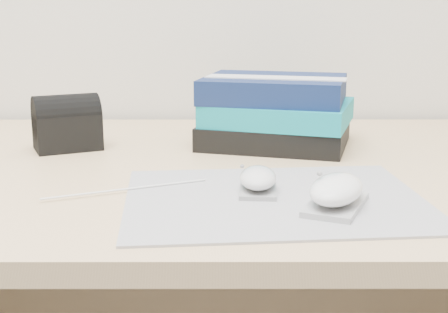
{
  "coord_description": "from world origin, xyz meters",
  "views": [
    {
      "loc": [
        -0.08,
        0.59,
        0.99
      ],
      "look_at": [
        -0.08,
        1.47,
        0.77
      ],
      "focal_mm": 50.0,
      "sensor_mm": 36.0,
      "label": 1
    }
  ],
  "objects_px": {
    "mouse_rear": "(258,180)",
    "pouch": "(67,123)",
    "book_stack": "(276,112)",
    "mouse_front": "(336,192)",
    "desk": "(266,279)"
  },
  "relations": [
    {
      "from": "mouse_rear",
      "to": "book_stack",
      "type": "bearing_deg",
      "value": 80.83
    },
    {
      "from": "book_stack",
      "to": "mouse_front",
      "type": "bearing_deg",
      "value": -83.05
    },
    {
      "from": "mouse_rear",
      "to": "pouch",
      "type": "distance_m",
      "value": 0.43
    },
    {
      "from": "desk",
      "to": "pouch",
      "type": "bearing_deg",
      "value": 173.11
    },
    {
      "from": "mouse_rear",
      "to": "pouch",
      "type": "height_order",
      "value": "pouch"
    },
    {
      "from": "desk",
      "to": "mouse_front",
      "type": "relative_size",
      "value": 12.27
    },
    {
      "from": "desk",
      "to": "book_stack",
      "type": "xyz_separation_m",
      "value": [
        0.02,
        0.08,
        0.3
      ]
    },
    {
      "from": "book_stack",
      "to": "pouch",
      "type": "bearing_deg",
      "value": -174.59
    },
    {
      "from": "mouse_front",
      "to": "pouch",
      "type": "height_order",
      "value": "pouch"
    },
    {
      "from": "desk",
      "to": "mouse_rear",
      "type": "bearing_deg",
      "value": -97.72
    },
    {
      "from": "mouse_front",
      "to": "book_stack",
      "type": "bearing_deg",
      "value": 96.95
    },
    {
      "from": "book_stack",
      "to": "mouse_rear",
      "type": "bearing_deg",
      "value": -99.17
    },
    {
      "from": "desk",
      "to": "pouch",
      "type": "height_order",
      "value": "pouch"
    },
    {
      "from": "mouse_rear",
      "to": "pouch",
      "type": "xyz_separation_m",
      "value": [
        -0.33,
        0.27,
        0.03
      ]
    },
    {
      "from": "pouch",
      "to": "mouse_front",
      "type": "bearing_deg",
      "value": -38.89
    }
  ]
}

